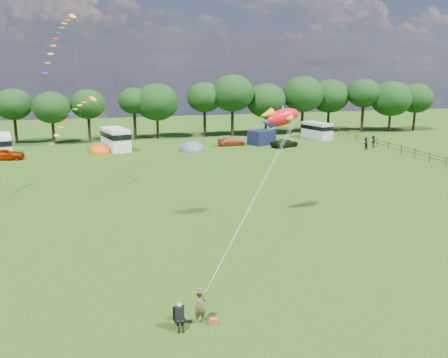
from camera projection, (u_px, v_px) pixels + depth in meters
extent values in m
plane|color=black|center=(260.00, 275.00, 29.21)|extent=(180.00, 180.00, 0.00)
cylinder|color=black|center=(16.00, 131.00, 76.55)|extent=(0.47, 0.47, 3.90)
ellipsoid|color=black|center=(13.00, 104.00, 75.63)|extent=(5.58, 5.58, 4.74)
cylinder|color=black|center=(54.00, 133.00, 75.18)|extent=(0.44, 0.44, 3.56)
ellipsoid|color=black|center=(51.00, 107.00, 74.30)|extent=(5.56, 5.56, 4.73)
cylinder|color=black|center=(89.00, 130.00, 77.39)|extent=(0.47, 0.47, 3.95)
ellipsoid|color=black|center=(88.00, 104.00, 76.48)|extent=(5.33, 5.33, 4.53)
cylinder|color=black|center=(135.00, 126.00, 80.86)|extent=(0.50, 0.50, 4.33)
ellipsoid|color=black|center=(134.00, 101.00, 79.95)|extent=(4.95, 4.95, 4.21)
cylinder|color=black|center=(158.00, 129.00, 81.47)|extent=(0.43, 0.43, 3.31)
ellipsoid|color=black|center=(157.00, 102.00, 80.50)|extent=(7.03, 7.03, 5.98)
cylinder|color=black|center=(205.00, 124.00, 83.61)|extent=(0.50, 0.50, 4.36)
ellipsoid|color=black|center=(204.00, 97.00, 82.61)|extent=(5.84, 5.84, 4.97)
cylinder|color=black|center=(232.00, 123.00, 83.94)|extent=(0.51, 0.51, 4.55)
ellipsoid|color=black|center=(233.00, 93.00, 82.81)|extent=(7.15, 7.15, 6.08)
cylinder|color=black|center=(266.00, 125.00, 86.35)|extent=(0.42, 0.42, 3.21)
ellipsoid|color=black|center=(266.00, 101.00, 85.40)|extent=(6.90, 6.90, 5.86)
cylinder|color=black|center=(302.00, 122.00, 87.28)|extent=(0.48, 0.48, 4.17)
ellipsoid|color=black|center=(303.00, 94.00, 86.19)|extent=(7.16, 7.16, 6.09)
cylinder|color=black|center=(328.00, 121.00, 90.68)|extent=(0.45, 0.45, 3.66)
ellipsoid|color=black|center=(329.00, 96.00, 89.66)|extent=(7.05, 7.05, 5.99)
cylinder|color=black|center=(362.00, 119.00, 89.59)|extent=(0.52, 0.52, 4.65)
ellipsoid|color=black|center=(364.00, 93.00, 88.55)|extent=(5.96, 5.96, 5.06)
cylinder|color=black|center=(389.00, 123.00, 89.72)|extent=(0.42, 0.42, 3.19)
ellipsoid|color=black|center=(391.00, 99.00, 88.74)|extent=(7.23, 7.23, 6.14)
cylinder|color=black|center=(414.00, 121.00, 91.44)|extent=(0.44, 0.44, 3.52)
ellipsoid|color=black|center=(416.00, 98.00, 90.51)|extent=(6.22, 6.22, 5.28)
cylinder|color=#472D19|center=(446.00, 161.00, 59.81)|extent=(0.12, 0.12, 1.20)
cylinder|color=#472D19|center=(430.00, 157.00, 62.63)|extent=(0.12, 0.12, 1.20)
cylinder|color=#472D19|center=(438.00, 156.00, 61.14)|extent=(0.08, 3.00, 0.08)
cylinder|color=#472D19|center=(438.00, 160.00, 61.23)|extent=(0.08, 3.00, 0.08)
cylinder|color=#472D19|center=(415.00, 153.00, 65.45)|extent=(0.12, 0.12, 1.20)
cylinder|color=#472D19|center=(422.00, 152.00, 63.96)|extent=(0.08, 3.00, 0.08)
cylinder|color=#472D19|center=(422.00, 155.00, 64.05)|extent=(0.08, 3.00, 0.08)
cylinder|color=#472D19|center=(401.00, 149.00, 68.27)|extent=(0.12, 0.12, 1.20)
cylinder|color=#472D19|center=(408.00, 148.00, 66.78)|extent=(0.08, 3.00, 0.08)
cylinder|color=#472D19|center=(408.00, 151.00, 66.87)|extent=(0.08, 3.00, 0.08)
cylinder|color=#472D19|center=(389.00, 146.00, 71.08)|extent=(0.12, 0.12, 1.20)
cylinder|color=#472D19|center=(395.00, 145.00, 69.59)|extent=(0.08, 3.00, 0.08)
cylinder|color=#472D19|center=(395.00, 148.00, 69.69)|extent=(0.08, 3.00, 0.08)
cylinder|color=#472D19|center=(377.00, 143.00, 73.90)|extent=(0.12, 0.12, 1.20)
cylinder|color=#472D19|center=(383.00, 142.00, 72.41)|extent=(0.08, 3.00, 0.08)
cylinder|color=#472D19|center=(383.00, 144.00, 72.50)|extent=(0.08, 3.00, 0.08)
cylinder|color=#472D19|center=(366.00, 140.00, 76.72)|extent=(0.12, 0.12, 1.20)
cylinder|color=#472D19|center=(372.00, 139.00, 75.23)|extent=(0.08, 3.00, 0.08)
cylinder|color=#472D19|center=(372.00, 141.00, 75.32)|extent=(0.08, 3.00, 0.08)
cylinder|color=#472D19|center=(356.00, 137.00, 79.54)|extent=(0.12, 0.12, 1.20)
cylinder|color=#472D19|center=(361.00, 136.00, 78.05)|extent=(0.08, 3.00, 0.08)
cylinder|color=#472D19|center=(361.00, 139.00, 78.14)|extent=(0.08, 3.00, 0.08)
cylinder|color=#472D19|center=(347.00, 134.00, 82.36)|extent=(0.12, 0.12, 1.20)
cylinder|color=#472D19|center=(352.00, 133.00, 80.87)|extent=(0.08, 3.00, 0.08)
cylinder|color=#472D19|center=(352.00, 136.00, 80.96)|extent=(0.08, 3.00, 0.08)
cylinder|color=#472D19|center=(338.00, 132.00, 85.18)|extent=(0.12, 0.12, 1.20)
cylinder|color=#472D19|center=(343.00, 131.00, 83.69)|extent=(0.08, 3.00, 0.08)
cylinder|color=#472D19|center=(343.00, 133.00, 83.78)|extent=(0.08, 3.00, 0.08)
imported|color=#992100|center=(6.00, 154.00, 63.74)|extent=(4.67, 2.12, 1.52)
imported|color=#9CA0A5|center=(104.00, 148.00, 69.21)|extent=(3.44, 1.29, 1.21)
imported|color=#A53A1E|center=(231.00, 142.00, 74.85)|extent=(4.10, 1.92, 1.20)
imported|color=black|center=(285.00, 143.00, 73.50)|extent=(4.86, 3.43, 1.21)
cube|color=white|center=(1.00, 145.00, 65.97)|extent=(3.41, 6.20, 2.94)
cube|color=black|center=(1.00, 141.00, 65.83)|extent=(3.48, 6.32, 0.70)
cylinder|color=black|center=(2.00, 156.00, 64.57)|extent=(0.86, 0.43, 0.83)
cylinder|color=black|center=(2.00, 151.00, 67.85)|extent=(0.86, 0.43, 0.83)
cube|color=silver|center=(116.00, 139.00, 70.91)|extent=(4.00, 6.62, 3.09)
cube|color=black|center=(115.00, 135.00, 70.77)|extent=(4.08, 6.75, 0.73)
cylinder|color=black|center=(120.00, 149.00, 69.50)|extent=(0.92, 0.51, 0.87)
cylinder|color=black|center=(112.00, 145.00, 72.82)|extent=(0.92, 0.51, 0.87)
cube|color=#B2B2B5|center=(317.00, 130.00, 81.60)|extent=(3.57, 5.72, 2.66)
cube|color=black|center=(317.00, 127.00, 81.48)|extent=(3.64, 5.83, 0.63)
cylinder|color=black|center=(323.00, 138.00, 80.41)|extent=(0.79, 0.46, 0.75)
cylinder|color=black|center=(310.00, 135.00, 83.22)|extent=(0.79, 0.46, 0.75)
ellipsoid|color=#DC4E00|center=(100.00, 153.00, 68.85)|extent=(3.02, 3.47, 2.48)
cylinder|color=#DC4E00|center=(100.00, 153.00, 68.84)|extent=(3.17, 3.17, 0.08)
ellipsoid|color=#4A5464|center=(192.00, 151.00, 70.45)|extent=(3.51, 4.04, 2.74)
cylinder|color=#4A5464|center=(192.00, 151.00, 70.44)|extent=(3.69, 3.69, 0.08)
cube|color=#151837|center=(261.00, 137.00, 75.71)|extent=(4.24, 3.87, 2.16)
imported|color=brown|center=(200.00, 307.00, 23.65)|extent=(0.64, 0.46, 1.65)
cylinder|color=#99999E|center=(176.00, 328.00, 22.98)|extent=(0.02, 0.02, 0.48)
cylinder|color=#99999E|center=(185.00, 326.00, 23.09)|extent=(0.02, 0.02, 0.48)
cylinder|color=#99999E|center=(174.00, 323.00, 23.40)|extent=(0.02, 0.02, 0.48)
cylinder|color=#99999E|center=(184.00, 322.00, 23.52)|extent=(0.02, 0.02, 0.48)
cube|color=black|center=(180.00, 320.00, 23.19)|extent=(0.57, 0.55, 0.05)
cube|color=black|center=(179.00, 312.00, 23.36)|extent=(0.54, 0.09, 0.57)
cube|color=black|center=(179.00, 313.00, 23.16)|extent=(0.41, 0.28, 0.60)
sphere|color=tan|center=(179.00, 305.00, 23.04)|extent=(0.23, 0.23, 0.23)
cube|color=red|center=(214.00, 321.00, 23.73)|extent=(0.41, 0.28, 0.28)
ellipsoid|color=red|center=(282.00, 117.00, 37.78)|extent=(3.35, 1.82, 1.83)
ellipsoid|color=#DA9100|center=(282.00, 119.00, 37.81)|extent=(2.10, 1.12, 1.00)
cone|color=orange|center=(266.00, 115.00, 37.09)|extent=(1.27, 1.02, 0.96)
cone|color=#172BBA|center=(266.00, 122.00, 37.22)|extent=(1.27, 1.02, 0.96)
cone|color=#172BBA|center=(283.00, 110.00, 37.68)|extent=(0.82, 0.94, 0.82)
sphere|color=white|center=(291.00, 114.00, 38.52)|extent=(0.31, 0.31, 0.31)
sphere|color=black|center=(292.00, 114.00, 38.59)|extent=(0.15, 0.15, 0.15)
cube|color=yellow|center=(73.00, 16.00, 49.93)|extent=(0.79, 0.76, 0.37)
cube|color=red|center=(70.00, 18.00, 49.45)|extent=(0.58, 0.49, 0.10)
cube|color=orange|center=(67.00, 20.00, 48.98)|extent=(0.58, 0.49, 0.11)
cube|color=yellow|center=(64.00, 23.00, 48.52)|extent=(0.58, 0.49, 0.12)
cube|color=#198C1E|center=(61.00, 28.00, 48.08)|extent=(0.57, 0.48, 0.13)
cube|color=#0C1EB2|center=(59.00, 33.00, 47.67)|extent=(0.57, 0.48, 0.14)
cube|color=red|center=(56.00, 39.00, 47.26)|extent=(0.57, 0.48, 0.15)
cube|color=orange|center=(53.00, 46.00, 46.88)|extent=(0.57, 0.47, 0.16)
cube|color=yellow|center=(50.00, 54.00, 46.52)|extent=(0.56, 0.47, 0.17)
cube|color=#198C1E|center=(48.00, 63.00, 46.17)|extent=(0.56, 0.46, 0.18)
cube|color=#0C1EB2|center=(45.00, 73.00, 45.84)|extent=(0.55, 0.45, 0.18)
cube|color=#FFAD0D|center=(93.00, 99.00, 46.36)|extent=(0.78, 0.79, 0.37)
cube|color=red|center=(89.00, 100.00, 45.86)|extent=(0.53, 0.56, 0.10)
cube|color=orange|center=(84.00, 102.00, 45.37)|extent=(0.53, 0.55, 0.11)
cube|color=yellow|center=(80.00, 105.00, 44.89)|extent=(0.52, 0.55, 0.12)
cube|color=#198C1E|center=(75.00, 109.00, 44.43)|extent=(0.52, 0.55, 0.13)
cube|color=#0C1EB2|center=(71.00, 114.00, 44.00)|extent=(0.52, 0.55, 0.14)
cube|color=red|center=(66.00, 120.00, 43.58)|extent=(0.51, 0.54, 0.15)
cube|color=orange|center=(61.00, 127.00, 43.17)|extent=(0.51, 0.54, 0.16)
cube|color=yellow|center=(57.00, 135.00, 42.79)|extent=(0.51, 0.54, 0.17)
cube|color=#198C1E|center=(52.00, 144.00, 42.43)|extent=(0.50, 0.53, 0.17)
imported|color=black|center=(365.00, 144.00, 71.19)|extent=(0.95, 0.73, 1.73)
imported|color=black|center=(373.00, 141.00, 72.99)|extent=(1.28, 1.10, 1.81)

